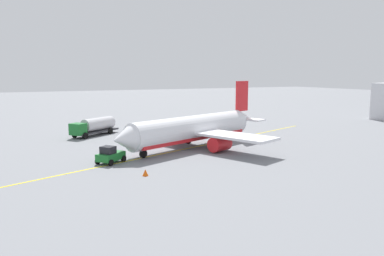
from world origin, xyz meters
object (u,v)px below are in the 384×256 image
at_px(airplane, 194,129).
at_px(refueling_worker, 129,132).
at_px(pushback_tug, 110,155).
at_px(safety_cone_nose, 145,173).
at_px(fuel_tanker, 94,126).

xyz_separation_m(airplane, refueling_worker, (6.01, -13.59, -1.92)).
bearing_deg(refueling_worker, airplane, 113.87).
distance_m(pushback_tug, safety_cone_nose, 7.98).
height_order(fuel_tanker, refueling_worker, fuel_tanker).
distance_m(pushback_tug, refueling_worker, 19.98).
bearing_deg(refueling_worker, pushback_tug, 65.86).
xyz_separation_m(pushback_tug, safety_cone_nose, (-1.84, 7.74, -0.64)).
relative_size(fuel_tanker, refueling_worker, 5.77).
relative_size(airplane, safety_cone_nose, 40.04).
bearing_deg(fuel_tanker, airplane, 121.26).
relative_size(airplane, pushback_tug, 7.19).
height_order(airplane, fuel_tanker, airplane).
bearing_deg(safety_cone_nose, fuel_tanker, -92.52).
bearing_deg(fuel_tanker, pushback_tug, 82.05).
height_order(airplane, safety_cone_nose, airplane).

